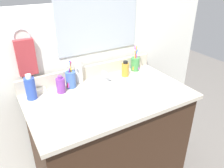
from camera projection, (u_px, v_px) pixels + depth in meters
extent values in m
cube|color=#382316|center=(110.00, 145.00, 1.57)|extent=(0.96, 0.54, 0.77)
cube|color=beige|center=(110.00, 97.00, 1.39)|extent=(1.00, 0.59, 0.03)
cube|color=beige|center=(90.00, 72.00, 1.58)|extent=(1.00, 0.02, 0.09)
cube|color=silver|center=(87.00, 91.00, 1.71)|extent=(2.10, 0.04, 1.30)
cube|color=#B2BCC6|center=(98.00, 10.00, 1.46)|extent=(0.60, 0.01, 0.56)
torus|color=silver|center=(22.00, 37.00, 1.29)|extent=(0.10, 0.01, 0.10)
cube|color=#A53338|center=(26.00, 58.00, 1.33)|extent=(0.11, 0.04, 0.22)
torus|color=white|center=(119.00, 93.00, 1.38)|extent=(0.34, 0.34, 0.02)
ellipsoid|color=white|center=(119.00, 100.00, 1.40)|extent=(0.29, 0.29, 0.11)
cylinder|color=#B2B5BA|center=(119.00, 104.00, 1.42)|extent=(0.04, 0.04, 0.01)
cube|color=silver|center=(104.00, 81.00, 1.54)|extent=(0.16, 0.05, 0.01)
cylinder|color=silver|center=(104.00, 76.00, 1.52)|extent=(0.02, 0.02, 0.06)
cylinder|color=silver|center=(106.00, 74.00, 1.48)|extent=(0.02, 0.09, 0.02)
cylinder|color=silver|center=(97.00, 79.00, 1.50)|extent=(0.03, 0.03, 0.04)
cylinder|color=silver|center=(111.00, 76.00, 1.55)|extent=(0.03, 0.03, 0.04)
cylinder|color=gold|center=(125.00, 70.00, 1.60)|extent=(0.05, 0.05, 0.10)
cylinder|color=black|center=(125.00, 62.00, 1.57)|extent=(0.03, 0.03, 0.02)
cylinder|color=#7A3899|center=(61.00, 85.00, 1.39)|extent=(0.06, 0.06, 0.10)
cylinder|color=#7A3899|center=(60.00, 77.00, 1.36)|extent=(0.03, 0.03, 0.02)
cylinder|color=white|center=(79.00, 72.00, 1.50)|extent=(0.05, 0.05, 0.15)
cone|color=white|center=(78.00, 59.00, 1.46)|extent=(0.04, 0.04, 0.02)
cylinder|color=#2D4CB2|center=(31.00, 89.00, 1.31)|extent=(0.06, 0.06, 0.14)
cylinder|color=white|center=(28.00, 76.00, 1.27)|extent=(0.03, 0.03, 0.02)
cylinder|color=#3F8C47|center=(135.00, 64.00, 1.69)|extent=(0.06, 0.06, 0.10)
cylinder|color=blue|center=(134.00, 59.00, 1.67)|extent=(0.03, 0.05, 0.16)
cube|color=white|center=(132.00, 50.00, 1.66)|extent=(0.01, 0.02, 0.01)
cylinder|color=orange|center=(135.00, 58.00, 1.66)|extent=(0.05, 0.03, 0.18)
cube|color=white|center=(134.00, 50.00, 1.60)|extent=(0.01, 0.02, 0.01)
cylinder|color=#B23FBF|center=(137.00, 58.00, 1.66)|extent=(0.03, 0.05, 0.18)
cube|color=white|center=(140.00, 49.00, 1.61)|extent=(0.01, 0.02, 0.01)
cylinder|color=yellow|center=(137.00, 59.00, 1.68)|extent=(0.05, 0.01, 0.15)
cube|color=white|center=(139.00, 51.00, 1.66)|extent=(0.01, 0.02, 0.01)
cylinder|color=#3F66B7|center=(71.00, 80.00, 1.44)|extent=(0.06, 0.06, 0.11)
cylinder|color=#26B2B2|center=(70.00, 74.00, 1.43)|extent=(0.01, 0.04, 0.16)
cube|color=white|center=(68.00, 63.00, 1.42)|extent=(0.01, 0.02, 0.01)
cylinder|color=blue|center=(70.00, 73.00, 1.43)|extent=(0.01, 0.03, 0.18)
cube|color=white|center=(69.00, 61.00, 1.41)|extent=(0.01, 0.02, 0.01)
cylinder|color=white|center=(71.00, 73.00, 1.43)|extent=(0.03, 0.05, 0.17)
cube|color=white|center=(70.00, 61.00, 1.42)|extent=(0.01, 0.02, 0.01)
cylinder|color=#B23FBF|center=(69.00, 74.00, 1.41)|extent=(0.05, 0.04, 0.17)
cube|color=white|center=(66.00, 65.00, 1.36)|extent=(0.01, 0.02, 0.01)
cylinder|color=yellow|center=(72.00, 74.00, 1.42)|extent=(0.03, 0.03, 0.18)
cube|color=white|center=(73.00, 63.00, 1.38)|extent=(0.01, 0.02, 0.01)
cylinder|color=#D8333F|center=(69.00, 75.00, 1.42)|extent=(0.06, 0.03, 0.16)
cube|color=white|center=(65.00, 67.00, 1.37)|extent=(0.01, 0.02, 0.01)
cube|color=white|center=(41.00, 91.00, 1.40)|extent=(0.06, 0.04, 0.02)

